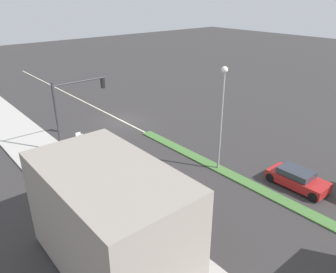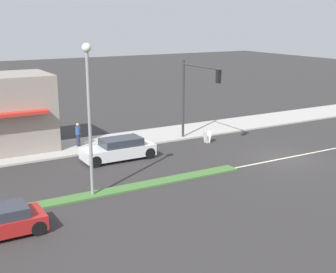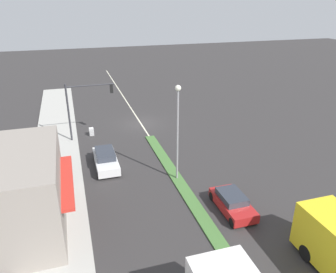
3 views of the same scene
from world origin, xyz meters
name	(u,v)px [view 2 (image 2 of 3)]	position (x,y,z in m)	size (l,w,h in m)	color
lane_marking_center	(283,158)	(0.00, 0.00, 0.00)	(0.16, 60.00, 0.01)	beige
traffic_signal_main	(194,88)	(6.12, 2.74, 3.90)	(4.59, 0.34, 5.60)	#333338
street_lamp	(89,101)	(0.00, 12.70, 4.78)	(0.44, 0.44, 7.37)	gray
pedestrian	(78,134)	(8.86, 10.28, 0.96)	(0.34, 0.34, 1.60)	#282D42
warning_aframe_sign	(207,137)	(5.56, 1.97, 0.43)	(0.45, 0.53, 0.84)	silver
van_white	(119,149)	(5.00, 9.02, 0.66)	(1.77, 4.52, 1.36)	silver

